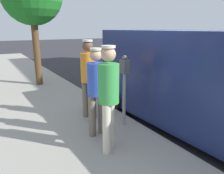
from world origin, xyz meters
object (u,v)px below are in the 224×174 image
object	(u,v)px
parking_meter_near	(124,79)
parked_van	(207,80)
pedestrian_in_green	(109,93)
pedestrian_in_blue	(96,87)
pedestrian_in_orange	(88,74)

from	to	relation	value
parking_meter_near	parked_van	size ratio (longest dim) A/B	0.29
parking_meter_near	pedestrian_in_green	xyz separation A→B (m)	(0.78, 0.69, 0.00)
parked_van	parking_meter_near	bearing A→B (deg)	-30.02
pedestrian_in_blue	parked_van	bearing A→B (deg)	160.36
parking_meter_near	parked_van	distance (m)	1.73
pedestrian_in_green	parked_van	distance (m)	2.28
parking_meter_near	pedestrian_in_orange	xyz separation A→B (m)	(0.46, -0.77, 0.01)
pedestrian_in_green	pedestrian_in_orange	bearing A→B (deg)	-102.38
pedestrian_in_blue	parked_van	distance (m)	2.33
pedestrian_in_orange	pedestrian_in_blue	bearing A→B (deg)	74.47
parking_meter_near	pedestrian_in_green	size ratio (longest dim) A/B	0.85
pedestrian_in_green	pedestrian_in_blue	bearing A→B (deg)	-97.78
parking_meter_near	pedestrian_in_orange	size ratio (longest dim) A/B	0.84
pedestrian_in_orange	parking_meter_near	bearing A→B (deg)	120.53
parking_meter_near	pedestrian_in_green	world-z (taller)	pedestrian_in_green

